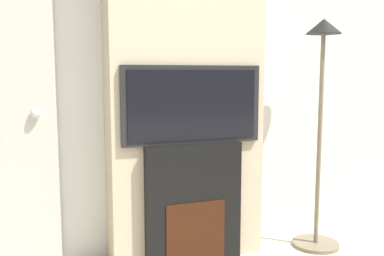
% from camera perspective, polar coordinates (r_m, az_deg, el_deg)
% --- Properties ---
extents(wall_back, '(6.00, 0.06, 2.70)m').
position_cam_1_polar(wall_back, '(2.95, -2.15, 9.83)').
color(wall_back, silver).
rests_on(wall_back, ground_plane).
extents(chimney_breast, '(1.00, 0.29, 2.70)m').
position_cam_1_polar(chimney_breast, '(2.78, -1.04, 9.98)').
color(chimney_breast, '#BCAD8E').
rests_on(chimney_breast, ground_plane).
extents(fireplace, '(0.62, 0.15, 0.79)m').
position_cam_1_polar(fireplace, '(2.76, 0.01, -10.17)').
color(fireplace, black).
rests_on(fireplace, ground_plane).
extents(television, '(0.89, 0.07, 0.48)m').
position_cam_1_polar(television, '(2.64, 0.02, 3.11)').
color(television, black).
rests_on(television, fireplace).
extents(floor_lamp, '(0.33, 0.33, 1.58)m').
position_cam_1_polar(floor_lamp, '(3.06, 16.80, 2.94)').
color(floor_lamp, '#726651').
rests_on(floor_lamp, ground_plane).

